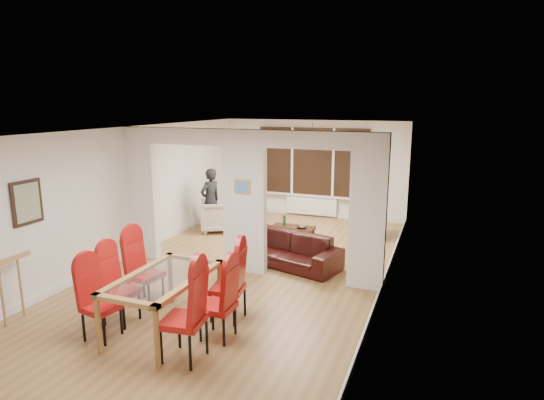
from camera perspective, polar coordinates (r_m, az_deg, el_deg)
The scene contains 23 objects.
floor at distance 8.55m, azimuth -3.34°, elevation -8.82°, with size 5.00×9.00×0.01m, color olive.
room_walls at distance 8.17m, azimuth -3.45°, elevation -0.28°, with size 5.00×9.00×2.60m, color silver, non-canonical shape.
divider_wall at distance 8.17m, azimuth -3.45°, elevation -0.28°, with size 5.00×0.18×2.60m, color white.
bay_window_blinds at distance 12.26m, azimuth 5.12°, elevation 4.82°, with size 3.00×0.08×1.80m, color black.
radiator at distance 12.43m, azimuth 4.97°, elevation -0.69°, with size 1.40×0.08×0.50m, color white.
pendant_light at distance 11.02m, azimuth 5.06°, elevation 7.40°, with size 0.36×0.36×0.36m, color orange.
wall_poster at distance 7.69m, azimuth -28.39°, elevation -0.26°, with size 0.04×0.52×0.67m, color gray.
pillar_photo at distance 8.02m, azimuth -3.77°, elevation 1.67°, with size 0.30×0.03×0.25m, color #4C8CD8.
dining_table at distance 6.48m, azimuth -13.32°, elevation -12.45°, with size 0.95×1.69×0.79m, color olive, non-canonical shape.
dining_chair_la at distance 6.47m, azimuth -20.68°, elevation -11.83°, with size 0.41×0.41×1.03m, color maroon, non-canonical shape.
dining_chair_lb at distance 6.81m, azimuth -18.50°, elevation -10.35°, with size 0.42×0.42×1.05m, color maroon, non-canonical shape.
dining_chair_lc at distance 7.26m, azimuth -15.64°, elevation -8.52°, with size 0.44×0.44×1.10m, color maroon, non-canonical shape.
dining_chair_ra at distance 5.68m, azimuth -11.08°, elevation -13.81°, with size 0.47×0.47×1.19m, color maroon, non-canonical shape.
dining_chair_rb at distance 6.11m, azimuth -6.85°, elevation -12.45°, with size 0.42×0.42×1.05m, color maroon, non-canonical shape.
dining_chair_rc at distance 6.58m, azimuth -5.59°, elevation -10.30°, with size 0.44×0.44×1.11m, color maroon, non-canonical shape.
sofa at distance 8.74m, azimuth 1.87°, elevation -6.21°, with size 2.08×0.82×0.61m, color black.
armchair at distance 11.07m, azimuth -6.77°, elevation -1.90°, with size 0.84×0.82×0.76m, color #BCB39F.
person at distance 10.92m, azimuth -7.73°, elevation -0.05°, with size 0.37×0.56×1.54m, color black.
television at distance 10.85m, azimuth 13.31°, elevation -3.15°, with size 0.12×0.88×0.51m, color black.
coffee_table at distance 10.60m, azimuth 2.60°, elevation -3.97°, with size 0.99×0.50×0.23m, color black, non-canonical shape.
bottle at distance 10.60m, azimuth 1.56°, elevation -2.56°, with size 0.07×0.07×0.27m, color #143F19.
bowl at distance 10.44m, azimuth 3.72°, elevation -3.43°, with size 0.23×0.23×0.06m, color black.
shoes at distance 8.31m, azimuth -4.63°, elevation -9.12°, with size 0.22×0.24×0.09m, color black, non-canonical shape.
Camera 1 is at (3.30, -7.27, 3.06)m, focal length 30.00 mm.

